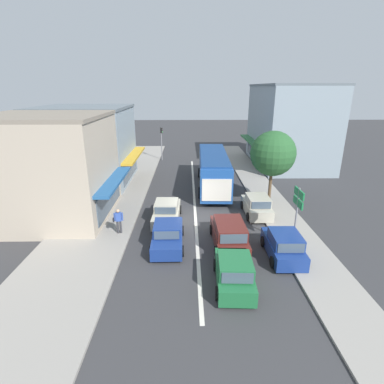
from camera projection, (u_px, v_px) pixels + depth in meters
ground_plane at (196, 220)px, 21.27m from camera, size 140.00×140.00×0.00m
lane_centre_line at (194, 200)px, 25.04m from camera, size 0.20×28.00×0.01m
sidewalk_left at (118, 192)px, 26.81m from camera, size 5.20×44.00×0.14m
kerb_right at (262, 191)px, 27.00m from camera, size 2.80×44.00×0.12m
shopfront_corner_near at (49, 168)px, 20.75m from camera, size 9.01×7.67×7.28m
shopfront_mid_block at (87, 146)px, 28.71m from camera, size 8.99×8.50×7.31m
building_right_far at (289, 126)px, 35.40m from camera, size 8.50×12.41×9.33m
city_bus at (213, 168)px, 27.71m from camera, size 2.99×10.93×3.23m
sedan_queue_far_back at (167, 212)px, 21.01m from camera, size 1.99×4.25×1.47m
wagon_behind_bus_mid at (229, 234)px, 17.68m from camera, size 2.02×4.54×1.58m
sedan_adjacent_lane_lead at (168, 235)px, 17.70m from camera, size 1.95×4.23×1.47m
hatchback_behind_bus_near at (234, 272)px, 14.05m from camera, size 1.95×3.77×1.54m
parked_hatchback_kerb_front at (283, 246)px, 16.44m from camera, size 1.86×3.73×1.54m
parked_hatchback_kerb_second at (257, 206)px, 21.96m from camera, size 1.86×3.72×1.54m
traffic_light_downstreet at (161, 138)px, 37.94m from camera, size 0.33×0.24×4.20m
directional_road_sign at (298, 203)px, 17.01m from camera, size 0.10×1.40×3.60m
street_tree_right at (273, 154)px, 22.82m from camera, size 3.46×3.46×5.89m
pedestrian_with_handbag_near at (118, 220)px, 18.80m from camera, size 0.65×0.33×1.63m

